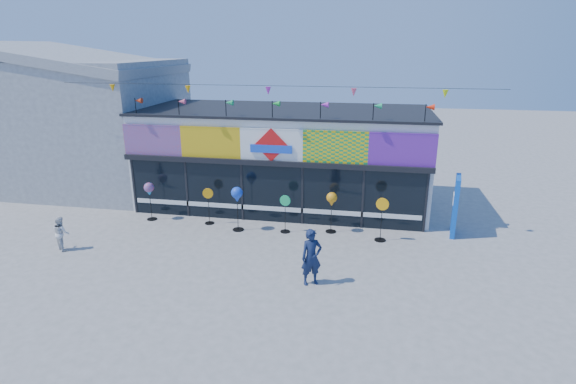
% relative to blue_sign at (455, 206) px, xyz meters
% --- Properties ---
extents(ground, '(80.00, 80.00, 0.00)m').
position_rel_blue_sign_xyz_m(ground, '(-6.83, -3.40, -1.11)').
color(ground, gray).
rests_on(ground, ground).
extents(kite_shop, '(16.00, 5.70, 5.31)m').
position_rel_blue_sign_xyz_m(kite_shop, '(-6.83, 2.54, 0.94)').
color(kite_shop, white).
rests_on(kite_shop, ground).
extents(neighbour_building, '(8.18, 7.20, 6.87)m').
position_rel_blue_sign_xyz_m(neighbour_building, '(-16.83, 3.60, 2.10)').
color(neighbour_building, '#A7AAAD').
rests_on(neighbour_building, ground).
extents(blue_sign, '(0.35, 1.11, 2.20)m').
position_rel_blue_sign_xyz_m(blue_sign, '(0.00, 0.00, 0.00)').
color(blue_sign, '#0C4DBB').
rests_on(blue_sign, ground).
extents(spinner_0, '(0.39, 0.39, 1.54)m').
position_rel_blue_sign_xyz_m(spinner_0, '(-11.63, -0.65, 0.13)').
color(spinner_0, black).
rests_on(spinner_0, ground).
extents(spinner_1, '(0.41, 0.37, 1.45)m').
position_rel_blue_sign_xyz_m(spinner_1, '(-9.21, -0.65, -0.34)').
color(spinner_1, black).
rests_on(spinner_1, ground).
extents(spinner_2, '(0.43, 0.43, 1.70)m').
position_rel_blue_sign_xyz_m(spinner_2, '(-7.91, -1.08, 0.26)').
color(spinner_2, black).
rests_on(spinner_2, ground).
extents(spinner_3, '(0.41, 0.37, 1.45)m').
position_rel_blue_sign_xyz_m(spinner_3, '(-6.13, -0.94, -0.34)').
color(spinner_3, black).
rests_on(spinner_3, ground).
extents(spinner_4, '(0.39, 0.39, 1.56)m').
position_rel_blue_sign_xyz_m(spinner_4, '(-4.45, -0.63, 0.14)').
color(spinner_4, black).
rests_on(spinner_4, ground).
extents(spinner_5, '(0.45, 0.41, 1.60)m').
position_rel_blue_sign_xyz_m(spinner_5, '(-2.64, -1.09, -0.26)').
color(spinner_5, black).
rests_on(spinner_5, ground).
extents(adult_man, '(0.73, 0.64, 1.69)m').
position_rel_blue_sign_xyz_m(adult_man, '(-4.67, -4.58, -0.26)').
color(adult_man, '#141F40').
rests_on(adult_man, ground).
extents(child, '(0.66, 0.60, 1.19)m').
position_rel_blue_sign_xyz_m(child, '(-13.33, -3.77, -0.51)').
color(child, silver).
rests_on(child, ground).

